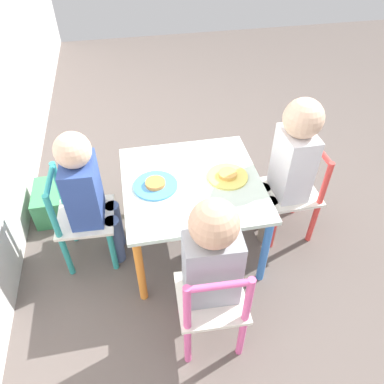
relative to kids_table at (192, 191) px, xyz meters
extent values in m
plane|color=#5B514C|center=(0.00, 0.00, -0.37)|extent=(6.00, 6.00, 0.00)
cube|color=silver|center=(0.00, 0.00, 0.04)|extent=(0.63, 0.63, 0.02)
cylinder|color=#387AD1|center=(-0.28, -0.28, -0.17)|extent=(0.04, 0.04, 0.40)
cylinder|color=#8E51BC|center=(0.28, -0.28, -0.17)|extent=(0.04, 0.04, 0.40)
cylinder|color=orange|center=(-0.28, 0.28, -0.17)|extent=(0.04, 0.04, 0.40)
cylinder|color=yellow|center=(0.28, 0.28, -0.17)|extent=(0.04, 0.04, 0.40)
cube|color=silver|center=(0.01, -0.50, -0.10)|extent=(0.26, 0.26, 0.02)
cylinder|color=#DB3D38|center=(0.11, -0.39, -0.24)|extent=(0.03, 0.03, 0.26)
cylinder|color=#DB3D38|center=(-0.10, -0.40, -0.24)|extent=(0.03, 0.03, 0.26)
cylinder|color=#DB3D38|center=(0.11, -0.61, -0.24)|extent=(0.03, 0.03, 0.26)
cylinder|color=#DB3D38|center=(-0.10, -0.61, -0.24)|extent=(0.03, 0.03, 0.26)
cylinder|color=#DB3D38|center=(0.11, -0.61, 0.02)|extent=(0.03, 0.03, 0.26)
cylinder|color=#DB3D38|center=(-0.10, -0.61, 0.02)|extent=(0.03, 0.03, 0.26)
cylinder|color=#DB3D38|center=(0.01, -0.61, 0.14)|extent=(0.21, 0.03, 0.02)
cube|color=silver|center=(0.02, 0.50, -0.10)|extent=(0.27, 0.27, 0.02)
cylinder|color=teal|center=(-0.09, 0.40, -0.24)|extent=(0.03, 0.03, 0.26)
cylinder|color=teal|center=(0.12, 0.39, -0.24)|extent=(0.03, 0.03, 0.26)
cylinder|color=teal|center=(-0.08, 0.61, -0.24)|extent=(0.03, 0.03, 0.26)
cylinder|color=teal|center=(0.13, 0.60, -0.24)|extent=(0.03, 0.03, 0.26)
cylinder|color=teal|center=(-0.08, 0.61, 0.02)|extent=(0.03, 0.03, 0.26)
cylinder|color=teal|center=(0.13, 0.60, 0.02)|extent=(0.03, 0.03, 0.26)
cylinder|color=teal|center=(0.03, 0.61, 0.14)|extent=(0.21, 0.03, 0.02)
cube|color=silver|center=(-0.50, 0.02, -0.10)|extent=(0.27, 0.27, 0.02)
cylinder|color=#E5599E|center=(-0.40, -0.09, -0.24)|extent=(0.03, 0.03, 0.26)
cylinder|color=#E5599E|center=(-0.39, 0.12, -0.24)|extent=(0.03, 0.03, 0.26)
cylinder|color=#E5599E|center=(-0.61, -0.08, -0.24)|extent=(0.03, 0.03, 0.26)
cylinder|color=#E5599E|center=(-0.60, 0.13, -0.24)|extent=(0.03, 0.03, 0.26)
cylinder|color=#E5599E|center=(-0.61, -0.08, 0.02)|extent=(0.03, 0.03, 0.26)
cylinder|color=#E5599E|center=(-0.60, 0.13, 0.02)|extent=(0.03, 0.03, 0.26)
cylinder|color=#E5599E|center=(-0.61, 0.03, 0.14)|extent=(0.03, 0.21, 0.02)
cylinder|color=#7A6B5B|center=(0.06, -0.38, -0.23)|extent=(0.07, 0.07, 0.28)
cylinder|color=#7A6B5B|center=(-0.04, -0.38, -0.23)|extent=(0.07, 0.07, 0.28)
cube|color=silver|center=(0.01, -0.48, 0.08)|extent=(0.20, 0.14, 0.34)
sphere|color=#DBB293|center=(0.01, -0.48, 0.33)|extent=(0.18, 0.18, 0.18)
cylinder|color=#4C608E|center=(-0.03, 0.38, -0.23)|extent=(0.07, 0.07, 0.28)
cylinder|color=#4C608E|center=(0.07, 0.38, -0.23)|extent=(0.07, 0.07, 0.28)
cube|color=#2D478E|center=(0.02, 0.48, 0.06)|extent=(0.21, 0.15, 0.31)
sphere|color=#DBB293|center=(0.02, 0.48, 0.28)|extent=(0.15, 0.15, 0.15)
cylinder|color=#7A6B5B|center=(-0.38, -0.03, -0.23)|extent=(0.07, 0.07, 0.28)
cylinder|color=#7A6B5B|center=(-0.38, 0.07, -0.23)|extent=(0.07, 0.07, 0.28)
cube|color=#999EA8|center=(-0.48, 0.02, 0.06)|extent=(0.15, 0.21, 0.31)
sphere|color=tan|center=(-0.48, 0.02, 0.29)|extent=(0.17, 0.17, 0.17)
cylinder|color=#EADB66|center=(0.00, -0.17, 0.06)|extent=(0.19, 0.19, 0.01)
cylinder|color=gold|center=(0.00, -0.17, 0.07)|extent=(0.08, 0.08, 0.02)
cylinder|color=#4C9EE0|center=(0.00, 0.17, 0.06)|extent=(0.20, 0.20, 0.01)
cylinder|color=#D6843D|center=(0.00, 0.17, 0.07)|extent=(0.09, 0.09, 0.02)
cube|color=#3D8E56|center=(0.36, 0.71, -0.28)|extent=(0.25, 0.21, 0.17)
camera|label=1|loc=(-1.26, 0.24, 1.17)|focal=35.00mm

